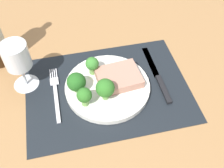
% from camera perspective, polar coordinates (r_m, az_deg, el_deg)
% --- Properties ---
extents(ground_plane, '(1.40, 1.10, 0.03)m').
position_cam_1_polar(ground_plane, '(0.77, -0.95, -1.83)').
color(ground_plane, '#996D42').
extents(placemat, '(0.46, 0.33, 0.00)m').
position_cam_1_polar(placemat, '(0.76, -0.97, -1.06)').
color(placemat, black).
rests_on(placemat, ground_plane).
extents(plate, '(0.24, 0.24, 0.02)m').
position_cam_1_polar(plate, '(0.75, -0.98, -0.61)').
color(plate, silver).
rests_on(plate, placemat).
extents(steak, '(0.13, 0.11, 0.02)m').
position_cam_1_polar(steak, '(0.74, 1.42, 1.43)').
color(steak, tan).
rests_on(steak, plate).
extents(broccoli_near_fork, '(0.05, 0.05, 0.07)m').
position_cam_1_polar(broccoli_near_fork, '(0.68, -1.47, -0.93)').
color(broccoli_near_fork, '#6B994C').
rests_on(broccoli_near_fork, plate).
extents(broccoli_front_edge, '(0.05, 0.05, 0.06)m').
position_cam_1_polar(broccoli_front_edge, '(0.71, -7.64, 0.39)').
color(broccoli_front_edge, '#5B8942').
rests_on(broccoli_front_edge, plate).
extents(broccoli_center, '(0.04, 0.04, 0.06)m').
position_cam_1_polar(broccoli_center, '(0.75, -4.27, 4.19)').
color(broccoli_center, '#6B994C').
rests_on(broccoli_center, plate).
extents(broccoli_back_left, '(0.04, 0.04, 0.06)m').
position_cam_1_polar(broccoli_back_left, '(0.68, -5.93, -2.52)').
color(broccoli_back_left, '#6B994C').
rests_on(broccoli_back_left, plate).
extents(fork, '(0.02, 0.19, 0.01)m').
position_cam_1_polar(fork, '(0.76, -11.98, -1.91)').
color(fork, silver).
rests_on(fork, placemat).
extents(knife, '(0.02, 0.23, 0.01)m').
position_cam_1_polar(knife, '(0.79, 9.88, 1.36)').
color(knife, black).
rests_on(knife, placemat).
extents(wine_glass, '(0.07, 0.07, 0.15)m').
position_cam_1_polar(wine_glass, '(0.74, -19.67, 5.14)').
color(wine_glass, silver).
rests_on(wine_glass, ground_plane).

